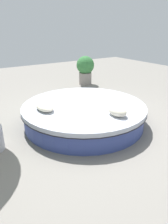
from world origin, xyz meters
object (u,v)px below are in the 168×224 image
Objects in this scene: throw_pillow_0 at (45,107)px; throw_pillow_1 at (117,111)px; round_bed at (84,114)px; planter at (85,69)px.

throw_pillow_0 is 1.48m from throw_pillow_1.
throw_pillow_0 reaches higher than round_bed.
round_bed is 3.48m from planter.
round_bed is 0.92m from throw_pillow_0.
throw_pillow_0 is (-0.18, -0.86, 0.29)m from round_bed.
throw_pillow_1 is 4.11m from planter.
planter reaches higher than throw_pillow_0.
planter is at bearing 155.00° from throw_pillow_1.
round_bed is 6.34× the size of throw_pillow_1.
throw_pillow_1 is at bearing -25.00° from planter.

